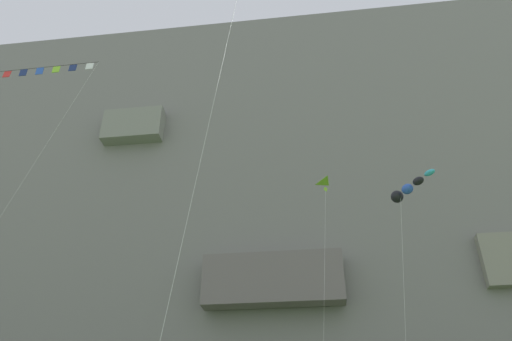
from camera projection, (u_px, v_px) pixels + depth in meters
cliff_face at (281, 240)px, 71.11m from camera, size 180.00×27.35×63.79m
kite_windsock_high_right at (407, 190)px, 26.06m from camera, size 3.62×2.75×15.78m
kite_delta_upper_right at (329, 206)px, 32.78m from camera, size 2.43×5.37×19.44m
kite_banner_near_cliff at (45, 78)px, 37.14m from camera, size 7.90×3.32×29.22m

